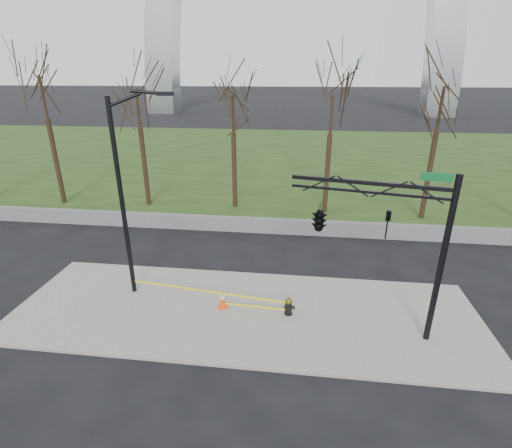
# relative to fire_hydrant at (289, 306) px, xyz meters

# --- Properties ---
(ground) EXTENTS (500.00, 500.00, 0.00)m
(ground) POSITION_rel_fire_hydrant_xyz_m (-1.72, 0.00, -0.45)
(ground) COLOR black
(ground) RESTS_ON ground
(sidewalk) EXTENTS (18.00, 6.00, 0.10)m
(sidewalk) POSITION_rel_fire_hydrant_xyz_m (-1.72, 0.00, -0.40)
(sidewalk) COLOR gray
(sidewalk) RESTS_ON ground
(grass_strip) EXTENTS (120.00, 40.00, 0.06)m
(grass_strip) POSITION_rel_fire_hydrant_xyz_m (-1.72, 30.00, -0.42)
(grass_strip) COLOR #1F3814
(grass_strip) RESTS_ON ground
(guardrail) EXTENTS (60.00, 0.30, 0.90)m
(guardrail) POSITION_rel_fire_hydrant_xyz_m (-1.72, 8.00, 0.00)
(guardrail) COLOR #59595B
(guardrail) RESTS_ON ground
(tree_row) EXTENTS (47.11, 4.00, 9.25)m
(tree_row) POSITION_rel_fire_hydrant_xyz_m (-1.17, 12.00, 4.17)
(tree_row) COLOR black
(tree_row) RESTS_ON ground
(fire_hydrant) EXTENTS (0.47, 0.31, 0.76)m
(fire_hydrant) POSITION_rel_fire_hydrant_xyz_m (0.00, 0.00, 0.00)
(fire_hydrant) COLOR black
(fire_hydrant) RESTS_ON sidewalk
(traffic_cone) EXTENTS (0.41, 0.41, 0.66)m
(traffic_cone) POSITION_rel_fire_hydrant_xyz_m (-2.61, 0.14, -0.02)
(traffic_cone) COLOR #FF450D
(traffic_cone) RESTS_ON sidewalk
(street_light) EXTENTS (2.35, 0.77, 8.21)m
(street_light) POSITION_rel_fire_hydrant_xyz_m (-6.37, 0.91, 4.25)
(street_light) COLOR black
(street_light) RESTS_ON ground
(traffic_signal_mast) EXTENTS (5.01, 2.54, 6.00)m
(traffic_signal_mast) POSITION_rel_fire_hydrant_xyz_m (1.68, -0.18, 3.70)
(traffic_signal_mast) COLOR black
(traffic_signal_mast) RESTS_ON ground
(caution_tape) EXTENTS (6.58, 0.86, 0.40)m
(caution_tape) POSITION_rel_fire_hydrant_xyz_m (-2.74, 0.33, 0.06)
(caution_tape) COLOR yellow
(caution_tape) RESTS_ON ground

